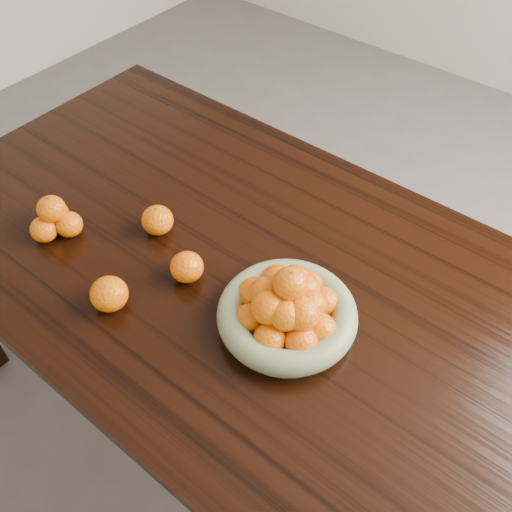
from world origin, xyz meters
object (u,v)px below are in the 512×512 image
Objects in this scene: orange_pyramid at (55,219)px; loose_orange_0 at (157,220)px; dining_table at (271,304)px; fruit_bowl at (287,309)px.

orange_pyramid is 0.26m from loose_orange_0.
fruit_bowl is (0.10, -0.08, 0.14)m from dining_table.
dining_table is 6.50× the size of fruit_bowl.
dining_table is 0.36m from loose_orange_0.
fruit_bowl is 3.78× the size of loose_orange_0.
fruit_bowl is 2.36× the size of orange_pyramid.
loose_orange_0 reaches higher than dining_table.
loose_orange_0 is (-0.43, 0.03, -0.01)m from fruit_bowl.
orange_pyramid is at bearing -158.09° from dining_table.
fruit_bowl reaches higher than orange_pyramid.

